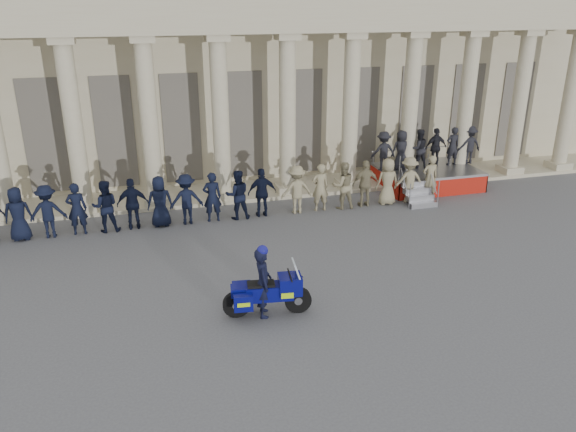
{
  "coord_description": "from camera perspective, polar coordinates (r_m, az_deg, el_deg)",
  "views": [
    {
      "loc": [
        -1.83,
        -12.81,
        7.43
      ],
      "look_at": [
        2.19,
        1.74,
        1.6
      ],
      "focal_mm": 35.0,
      "sensor_mm": 36.0,
      "label": 1
    }
  ],
  "objects": [
    {
      "name": "building",
      "position": [
        27.77,
        -11.98,
        14.67
      ],
      "size": [
        40.0,
        12.5,
        9.0
      ],
      "color": "tan",
      "rests_on": "ground"
    },
    {
      "name": "reviewing_stand",
      "position": [
        24.29,
        13.82,
        6.03
      ],
      "size": [
        5.06,
        3.88,
        2.44
      ],
      "color": "gray",
      "rests_on": "ground"
    },
    {
      "name": "rider",
      "position": [
        13.94,
        -2.56,
        -6.63
      ],
      "size": [
        0.51,
        0.71,
        1.91
      ],
      "rotation": [
        0.0,
        0.0,
        1.45
      ],
      "color": "black",
      "rests_on": "ground"
    },
    {
      "name": "officer_rank",
      "position": [
        19.93,
        -12.66,
        1.46
      ],
      "size": [
        21.24,
        0.68,
        1.81
      ],
      "color": "black",
      "rests_on": "ground"
    },
    {
      "name": "motorcycle",
      "position": [
        14.11,
        -2.04,
        -7.75
      ],
      "size": [
        2.24,
        0.98,
        1.44
      ],
      "rotation": [
        0.0,
        0.0,
        -0.12
      ],
      "color": "black",
      "rests_on": "ground"
    },
    {
      "name": "ground",
      "position": [
        14.93,
        -6.43,
        -8.89
      ],
      "size": [
        90.0,
        90.0,
        0.0
      ],
      "primitive_type": "plane",
      "color": "#4D4D50",
      "rests_on": "ground"
    }
  ]
}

